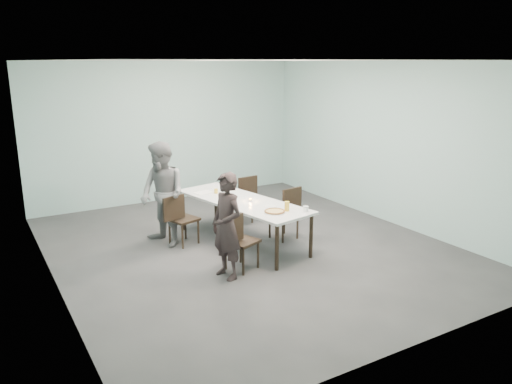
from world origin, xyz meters
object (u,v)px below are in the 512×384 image
pizza (275,212)px  chair_far_left (180,216)px  water_tumbler (306,209)px  chair_near_left (238,238)px  amber_tumbler (216,191)px  chair_far_right (243,196)px  beer_glass (287,206)px  chair_near_right (287,210)px  diner_near (227,226)px  table (242,203)px  diner_far (163,195)px  tealight (250,200)px  side_plate (270,206)px

pizza → chair_far_left: bearing=128.0°
water_tumbler → pizza: bearing=155.2°
chair_near_left → amber_tumbler: (0.44, 1.61, 0.29)m
chair_far_right → beer_glass: size_ratio=5.80×
chair_near_right → diner_near: diner_near is taller
beer_glass → water_tumbler: 0.29m
table → chair_far_right: chair_far_right is taller
diner_far → tealight: bearing=44.0°
chair_far_left → pizza: size_ratio=2.56×
table → chair_far_right: (0.58, 1.01, -0.19)m
water_tumbler → amber_tumbler: water_tumbler is taller
chair_far_right → chair_near_right: bearing=96.3°
chair_near_left → tealight: size_ratio=15.54×
side_plate → diner_near: bearing=-153.1°
chair_far_left → tealight: 1.20m
chair_near_right → water_tumbler: bearing=64.5°
diner_near → water_tumbler: (1.38, 0.03, 0.03)m
chair_far_left → beer_glass: beer_glass is taller
diner_near → side_plate: (1.05, 0.53, -0.01)m
diner_far → side_plate: diner_far is taller
table → chair_far_left: size_ratio=3.13×
diner_far → table: bearing=47.7°
chair_far_right → water_tumbler: bearing=83.8°
chair_near_right → chair_far_right: 1.19m
table → side_plate: 0.60m
table → beer_glass: beer_glass is taller
diner_near → beer_glass: size_ratio=10.15×
diner_far → beer_glass: size_ratio=11.57×
chair_far_left → chair_far_right: (1.52, 0.57, 0.00)m
chair_far_right → amber_tumbler: (-0.76, -0.39, 0.29)m
pizza → tealight: tealight is taller
chair_far_left → pizza: chair_far_left is taller
diner_far → chair_far_left: bearing=38.9°
diner_far → water_tumbler: size_ratio=19.28×
table → water_tumbler: (0.52, -1.08, 0.10)m
chair_far_right → diner_far: diner_far is taller
chair_far_right → side_plate: bearing=71.8°
chair_far_left → beer_glass: (1.24, -1.33, 0.32)m
diner_near → tealight: bearing=124.8°
chair_near_right → diner_far: size_ratio=0.50×
diner_near → amber_tumbler: bearing=147.5°
chair_near_right → side_plate: 0.78m
chair_far_right → side_plate: size_ratio=4.83×
water_tumbler → amber_tumbler: (-0.70, 1.70, -0.01)m
table → diner_far: 1.32m
chair_near_right → diner_far: (-1.97, 0.75, 0.37)m
diner_near → pizza: bearing=92.6°
chair_near_left → side_plate: size_ratio=4.83×
side_plate → amber_tumbler: size_ratio=2.25×
chair_near_left → diner_near: size_ratio=0.57×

